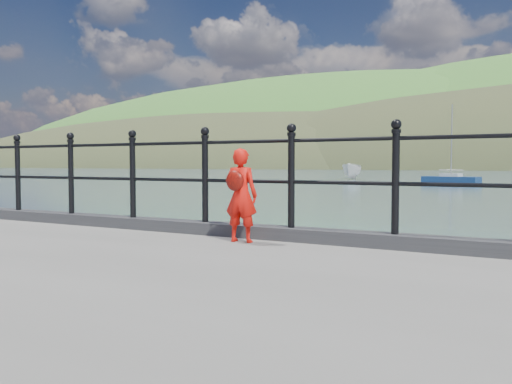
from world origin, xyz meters
The scene contains 6 objects.
ground centered at (0.00, 0.00, 0.00)m, with size 600.00×600.00×0.00m, color #2D4251.
kerb centered at (0.00, -0.15, 1.07)m, with size 60.00×0.30×0.15m, color #28282B.
railing centered at (0.00, -0.15, 1.82)m, with size 18.11×0.11×1.20m.
child centered at (0.16, -0.55, 1.54)m, with size 0.41×0.33×1.06m.
launch_white centered at (-18.52, 56.31, 0.97)m, with size 1.90×5.04×1.95m, color silver.
sailboat_port centered at (-5.60, 46.65, 0.34)m, with size 5.34×2.80×7.53m.
Camera 1 is at (3.30, -5.75, 1.88)m, focal length 38.00 mm.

